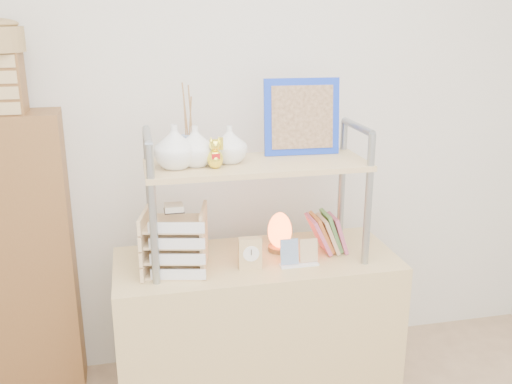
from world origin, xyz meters
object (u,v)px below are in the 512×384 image
cabinet (22,260)px  letter_tray (175,245)px  salt_lamp (280,231)px  desk (257,335)px

cabinet → letter_tray: 0.81m
letter_tray → salt_lamp: letter_tray is taller
desk → cabinet: bearing=159.9°
cabinet → salt_lamp: 1.18m
cabinet → salt_lamp: cabinet is taller
cabinet → desk: bearing=-21.8°
cabinet → salt_lamp: bearing=-17.3°
desk → letter_tray: bearing=-170.7°
cabinet → letter_tray: size_ratio=4.73×
desk → salt_lamp: (0.12, 0.06, 0.47)m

